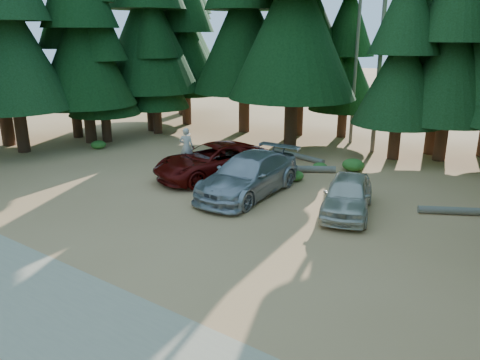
% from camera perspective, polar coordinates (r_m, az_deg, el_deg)
% --- Properties ---
extents(ground, '(160.00, 160.00, 0.00)m').
position_cam_1_polar(ground, '(17.19, -3.81, -5.78)').
color(ground, '#B07E4A').
rests_on(ground, ground).
extents(gravel_strip, '(26.00, 3.50, 0.01)m').
position_cam_1_polar(gravel_strip, '(13.38, -22.17, -14.41)').
color(gravel_strip, tan).
rests_on(gravel_strip, ground).
extents(forest_belt_north, '(36.00, 7.00, 22.00)m').
position_cam_1_polar(forest_belt_north, '(29.77, 14.67, 3.79)').
color(forest_belt_north, black).
rests_on(forest_belt_north, ground).
extents(forest_belt_west, '(6.00, 22.00, 22.00)m').
position_cam_1_polar(forest_belt_west, '(30.98, -21.80, 3.63)').
color(forest_belt_west, black).
rests_on(forest_belt_west, ground).
extents(snag_front, '(0.24, 0.24, 12.00)m').
position_cam_1_polar(snag_front, '(28.25, 16.82, 15.24)').
color(snag_front, '#655E51').
rests_on(snag_front, ground).
extents(snag_back, '(0.20, 0.20, 10.00)m').
position_cam_1_polar(snag_back, '(30.40, 13.95, 13.69)').
color(snag_back, '#655E51').
rests_on(snag_back, ground).
extents(red_pickup, '(4.53, 6.54, 1.66)m').
position_cam_1_polar(red_pickup, '(22.75, -3.26, 2.33)').
color(red_pickup, '#5A0A07').
rests_on(red_pickup, ground).
extents(silver_minivan_center, '(2.69, 6.11, 1.75)m').
position_cam_1_polar(silver_minivan_center, '(20.32, 1.06, 0.61)').
color(silver_minivan_center, '#A1A4A9').
rests_on(silver_minivan_center, ground).
extents(silver_minivan_right, '(2.98, 4.70, 1.49)m').
position_cam_1_polar(silver_minivan_right, '(18.72, 12.98, -1.77)').
color(silver_minivan_right, beige).
rests_on(silver_minivan_right, ground).
extents(frisbee_player, '(0.83, 0.70, 1.92)m').
position_cam_1_polar(frisbee_player, '(23.09, -6.54, 4.02)').
color(frisbee_player, beige).
rests_on(frisbee_player, ground).
extents(log_left, '(4.17, 2.76, 0.34)m').
position_cam_1_polar(log_left, '(23.91, 6.01, 1.37)').
color(log_left, '#655E51').
rests_on(log_left, ground).
extents(log_mid, '(3.58, 1.12, 0.30)m').
position_cam_1_polar(log_mid, '(26.54, 7.09, 2.93)').
color(log_mid, '#655E51').
rests_on(log_mid, ground).
extents(log_right, '(4.23, 2.49, 0.30)m').
position_cam_1_polar(log_right, '(20.43, 27.22, -3.46)').
color(log_right, '#655E51').
rests_on(log_right, ground).
extents(shrub_far_left, '(1.04, 1.04, 0.57)m').
position_cam_1_polar(shrub_far_left, '(25.38, -2.82, 2.68)').
color(shrub_far_left, '#31671E').
rests_on(shrub_far_left, ground).
extents(shrub_left, '(0.76, 0.76, 0.42)m').
position_cam_1_polar(shrub_left, '(25.49, 3.94, 2.55)').
color(shrub_left, '#31671E').
rests_on(shrub_left, ground).
extents(shrub_center_left, '(0.88, 0.88, 0.48)m').
position_cam_1_polar(shrub_center_left, '(22.57, 6.67, 0.55)').
color(shrub_center_left, '#31671E').
rests_on(shrub_center_left, ground).
extents(shrub_center_right, '(0.75, 0.75, 0.41)m').
position_cam_1_polar(shrub_center_right, '(24.37, 9.71, 1.61)').
color(shrub_center_right, '#31671E').
rests_on(shrub_center_right, ground).
extents(shrub_right, '(1.12, 1.12, 0.62)m').
position_cam_1_polar(shrub_right, '(24.67, 13.64, 1.81)').
color(shrub_right, '#31671E').
rests_on(shrub_right, ground).
extents(shrub_edge_west, '(0.91, 0.91, 0.50)m').
position_cam_1_polar(shrub_edge_west, '(29.86, -16.88, 4.14)').
color(shrub_edge_west, '#31671E').
rests_on(shrub_edge_west, ground).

